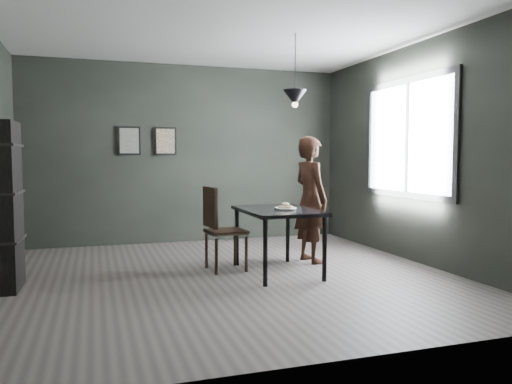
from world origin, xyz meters
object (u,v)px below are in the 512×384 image
object	(u,v)px
cafe_table	(278,216)
pendant_lamp	(295,98)
shelf_unit	(1,206)
wood_chair	(219,223)
white_plate	(285,209)
woman	(311,199)

from	to	relation	value
cafe_table	pendant_lamp	bearing A→B (deg)	21.80
pendant_lamp	shelf_unit	bearing A→B (deg)	178.98
wood_chair	pendant_lamp	xyz separation A→B (m)	(0.88, -0.22, 1.48)
white_plate	pendant_lamp	xyz separation A→B (m)	(0.18, 0.17, 1.29)
cafe_table	wood_chair	xyz separation A→B (m)	(-0.63, 0.32, -0.10)
white_plate	shelf_unit	xyz separation A→B (m)	(-2.99, 0.23, 0.10)
woman	pendant_lamp	size ratio (longest dim) A/B	1.87
wood_chair	shelf_unit	world-z (taller)	shelf_unit
cafe_table	pendant_lamp	xyz separation A→B (m)	(0.25, 0.10, 1.38)
cafe_table	white_plate	world-z (taller)	white_plate
woman	pendant_lamp	xyz separation A→B (m)	(-0.37, -0.36, 1.24)
wood_chair	pendant_lamp	bearing A→B (deg)	-19.30
woman	pendant_lamp	bearing A→B (deg)	125.78
woman	wood_chair	bearing A→B (deg)	88.36
white_plate	wood_chair	size ratio (longest dim) A/B	0.23
white_plate	wood_chair	distance (m)	0.82
white_plate	cafe_table	bearing A→B (deg)	131.94
wood_chair	woman	bearing A→B (deg)	1.15
cafe_table	wood_chair	bearing A→B (deg)	153.16
wood_chair	pendant_lamp	distance (m)	1.73
shelf_unit	cafe_table	bearing A→B (deg)	-1.29
wood_chair	pendant_lamp	world-z (taller)	pendant_lamp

